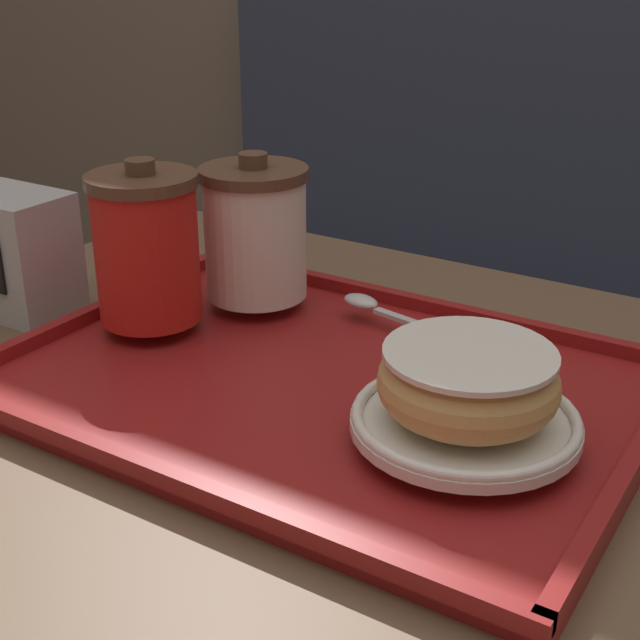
# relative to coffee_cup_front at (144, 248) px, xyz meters

# --- Properties ---
(booth_bench) EXTENTS (1.50, 0.44, 1.00)m
(booth_bench) POSITION_rel_coffee_cup_front_xyz_m (0.11, 0.87, -0.50)
(booth_bench) COLOR #33384C
(booth_bench) RESTS_ON ground_plane
(cafe_table) EXTENTS (0.80, 0.67, 0.73)m
(cafe_table) POSITION_rel_coffee_cup_front_xyz_m (0.15, 0.00, -0.27)
(cafe_table) COLOR brown
(cafe_table) RESTS_ON ground_plane
(serving_tray) EXTENTS (0.49, 0.35, 0.02)m
(serving_tray) POSITION_rel_coffee_cup_front_xyz_m (0.18, -0.00, -0.08)
(serving_tray) COLOR maroon
(serving_tray) RESTS_ON cafe_table
(coffee_cup_front) EXTENTS (0.09, 0.09, 0.14)m
(coffee_cup_front) POSITION_rel_coffee_cup_front_xyz_m (0.00, 0.00, 0.00)
(coffee_cup_front) COLOR red
(coffee_cup_front) RESTS_ON serving_tray
(coffee_cup_rear) EXTENTS (0.10, 0.10, 0.13)m
(coffee_cup_rear) POSITION_rel_coffee_cup_front_xyz_m (0.05, 0.10, -0.00)
(coffee_cup_rear) COLOR white
(coffee_cup_rear) RESTS_ON serving_tray
(plate_with_chocolate_donut) EXTENTS (0.16, 0.16, 0.01)m
(plate_with_chocolate_donut) POSITION_rel_coffee_cup_front_xyz_m (0.31, -0.03, -0.06)
(plate_with_chocolate_donut) COLOR white
(plate_with_chocolate_donut) RESTS_ON serving_tray
(donut_chocolate_glazed) EXTENTS (0.12, 0.12, 0.04)m
(donut_chocolate_glazed) POSITION_rel_coffee_cup_front_xyz_m (0.31, -0.03, -0.03)
(donut_chocolate_glazed) COLOR tan
(donut_chocolate_glazed) RESTS_ON plate_with_chocolate_donut
(spoon) EXTENTS (0.16, 0.04, 0.01)m
(spoon) POSITION_rel_coffee_cup_front_xyz_m (0.17, 0.11, -0.06)
(spoon) COLOR silver
(spoon) RESTS_ON serving_tray
(napkin_dispenser) EXTENTS (0.12, 0.08, 0.11)m
(napkin_dispenser) POSITION_rel_coffee_cup_front_xyz_m (-0.16, -0.01, -0.03)
(napkin_dispenser) COLOR #B7B7BC
(napkin_dispenser) RESTS_ON cafe_table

